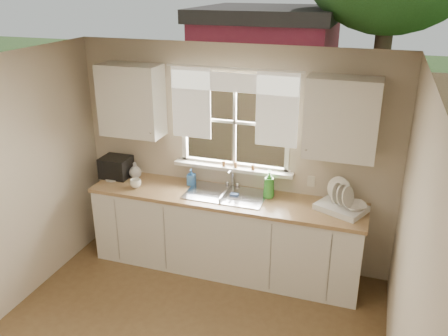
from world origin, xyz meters
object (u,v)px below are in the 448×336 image
(dish_rack, at_px, (341,205))
(cup, at_px, (136,183))
(soap_bottle_a, at_px, (269,184))
(black_appliance, at_px, (116,167))

(dish_rack, distance_m, cup, 2.27)
(soap_bottle_a, xyz_separation_m, cup, (-1.49, -0.23, -0.11))
(dish_rack, height_order, black_appliance, dish_rack)
(dish_rack, xyz_separation_m, cup, (-2.26, -0.16, -0.01))
(dish_rack, bearing_deg, soap_bottle_a, 175.45)
(cup, xyz_separation_m, black_appliance, (-0.37, 0.22, 0.07))
(soap_bottle_a, bearing_deg, cup, 178.26)
(black_appliance, bearing_deg, cup, -30.59)
(soap_bottle_a, xyz_separation_m, black_appliance, (-1.86, -0.01, -0.04))
(dish_rack, distance_m, soap_bottle_a, 0.78)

